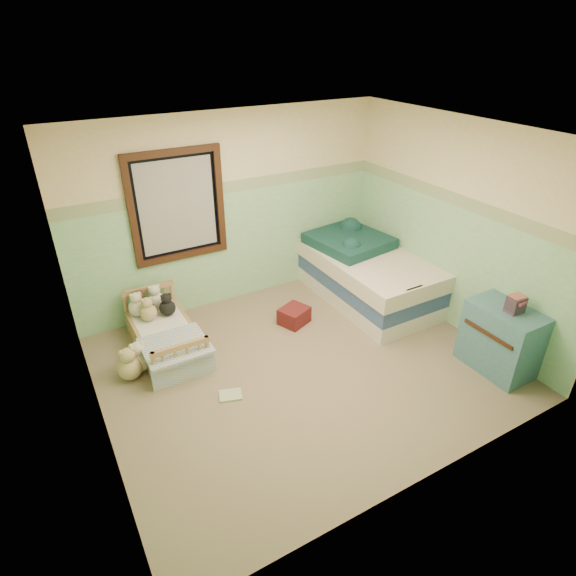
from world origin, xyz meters
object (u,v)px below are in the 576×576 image
plush_floor_tan (130,368)px  twin_bed_frame (362,288)px  plush_floor_cream (139,361)px  toddler_bed_frame (167,343)px  floor_book (230,395)px  red_pillow (294,316)px  dresser (501,339)px

plush_floor_tan → twin_bed_frame: bearing=3.8°
plush_floor_cream → plush_floor_tan: size_ratio=0.96×
toddler_bed_frame → floor_book: toddler_bed_frame is taller
plush_floor_tan → red_pillow: size_ratio=0.75×
toddler_bed_frame → floor_book: bearing=-73.9°
toddler_bed_frame → red_pillow: bearing=-9.0°
dresser → floor_book: (-2.75, 1.01, -0.37)m
twin_bed_frame → floor_book: twin_bed_frame is taller
plush_floor_cream → twin_bed_frame: size_ratio=0.11×
twin_bed_frame → red_pillow: bearing=-172.7°
floor_book → red_pillow: bearing=52.7°
plush_floor_cream → plush_floor_tan: bearing=-145.7°
toddler_bed_frame → red_pillow: red_pillow is taller
toddler_bed_frame → twin_bed_frame: twin_bed_frame is taller
red_pillow → floor_book: 1.53m
plush_floor_tan → floor_book: (0.82, -0.79, -0.12)m
plush_floor_cream → dresser: (3.45, -1.89, 0.25)m
plush_floor_cream → floor_book: bearing=-51.7°
red_pillow → dresser: bearing=-51.4°
twin_bed_frame → dresser: size_ratio=2.88×
plush_floor_cream → twin_bed_frame: 3.15m
plush_floor_cream → floor_book: (0.69, -0.88, -0.11)m
toddler_bed_frame → plush_floor_tan: size_ratio=4.94×
toddler_bed_frame → plush_floor_cream: size_ratio=5.13×
floor_book → plush_floor_tan: bearing=154.1°
plush_floor_tan → dresser: bearing=-26.8°
red_pillow → plush_floor_tan: bearing=-178.2°
toddler_bed_frame → dresser: dresser is taller
plush_floor_cream → floor_book: plush_floor_cream is taller
toddler_bed_frame → dresser: size_ratio=1.69×
toddler_bed_frame → dresser: 3.75m
plush_floor_tan → twin_bed_frame: size_ratio=0.12×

